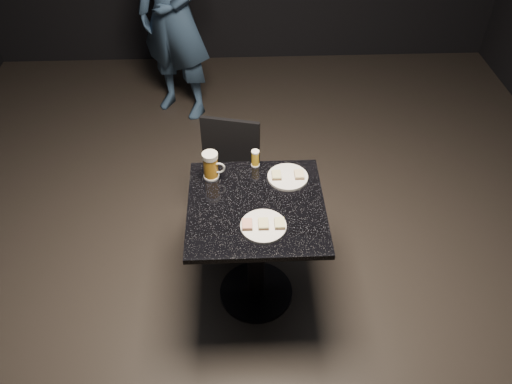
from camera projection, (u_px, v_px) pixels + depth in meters
floor at (256, 293)px, 3.04m from camera, size 6.00×6.00×0.00m
plate_large at (263, 226)px, 2.41m from camera, size 0.22×0.22×0.01m
plate_small at (288, 177)px, 2.68m from camera, size 0.22×0.22×0.01m
patron at (174, 14)px, 3.93m from camera, size 0.77×0.68×1.76m
table at (256, 237)px, 2.70m from camera, size 0.70×0.70×0.75m
beer_mug at (211, 165)px, 2.64m from camera, size 0.12×0.08×0.16m
beer_tumbler at (255, 158)px, 2.73m from camera, size 0.05×0.05×0.10m
chair at (228, 177)px, 3.08m from camera, size 0.43×0.43×0.85m
canapes_on_plate_large at (263, 224)px, 2.40m from camera, size 0.21×0.07×0.02m
canapes_on_plate_small at (288, 175)px, 2.67m from camera, size 0.17×0.07×0.02m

